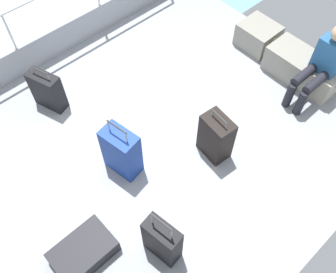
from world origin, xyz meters
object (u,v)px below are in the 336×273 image
passenger_seated (321,65)px  suitcase_1 (84,252)px  cargo_crate_2 (320,78)px  suitcase_4 (162,241)px  cargo_crate_1 (290,61)px  suitcase_3 (216,137)px  suitcase_0 (47,91)px  cargo_crate_0 (258,36)px  suitcase_2 (122,152)px

passenger_seated → suitcase_1: 3.60m
cargo_crate_2 → suitcase_4: suitcase_4 is taller
cargo_crate_2 → passenger_seated: bearing=-90.0°
cargo_crate_1 → suitcase_1: size_ratio=1.00×
suitcase_1 → suitcase_3: suitcase_3 is taller
cargo_crate_2 → suitcase_4: 3.12m
cargo_crate_1 → suitcase_0: suitcase_0 is taller
suitcase_3 → suitcase_0: bearing=-151.7°
cargo_crate_0 → cargo_crate_1: (0.66, -0.08, 0.02)m
cargo_crate_2 → passenger_seated: (0.00, -0.18, 0.38)m
suitcase_2 → suitcase_4: suitcase_2 is taller
suitcase_3 → suitcase_1: bearing=-90.4°
cargo_crate_0 → suitcase_4: (1.38, -3.15, 0.12)m
suitcase_2 → suitcase_0: bearing=-175.4°
cargo_crate_2 → suitcase_3: size_ratio=0.77×
cargo_crate_1 → suitcase_4: (0.73, -3.07, 0.11)m
cargo_crate_0 → suitcase_2: (0.31, -2.82, 0.15)m
cargo_crate_2 → suitcase_0: suitcase_0 is taller
passenger_seated → suitcase_0: passenger_seated is taller
passenger_seated → suitcase_1: (-0.25, -3.56, -0.47)m
suitcase_3 → cargo_crate_0: bearing=115.4°
cargo_crate_0 → suitcase_1: bearing=-77.1°
suitcase_0 → suitcase_1: suitcase_0 is taller
cargo_crate_0 → suitcase_3: size_ratio=0.80×
suitcase_0 → suitcase_1: 2.16m
cargo_crate_1 → suitcase_2: suitcase_2 is taller
suitcase_1 → suitcase_3: size_ratio=0.91×
cargo_crate_0 → suitcase_2: 2.84m
cargo_crate_2 → suitcase_1: size_ratio=0.85×
cargo_crate_0 → suitcase_3: bearing=-64.6°
cargo_crate_0 → suitcase_0: (-1.11, -2.93, 0.09)m
cargo_crate_1 → cargo_crate_2: size_ratio=1.17×
passenger_seated → suitcase_0: 3.52m
cargo_crate_1 → suitcase_4: size_ratio=0.79×
suitcase_0 → suitcase_1: size_ratio=1.01×
suitcase_4 → cargo_crate_1: bearing=103.3°
suitcase_3 → passenger_seated: bearing=81.7°
passenger_seated → suitcase_1: size_ratio=1.69×
cargo_crate_1 → suitcase_1: (0.21, -3.71, -0.10)m
suitcase_1 → cargo_crate_1: bearing=93.3°
cargo_crate_2 → suitcase_4: bearing=-85.2°
suitcase_0 → suitcase_3: (1.99, 1.07, 0.04)m
cargo_crate_2 → suitcase_1: (-0.25, -3.74, -0.09)m
passenger_seated → suitcase_0: size_ratio=1.67×
cargo_crate_1 → cargo_crate_2: bearing=4.4°
cargo_crate_1 → suitcase_0: 3.35m
cargo_crate_2 → suitcase_3: (-0.24, -1.81, 0.12)m
cargo_crate_1 → suitcase_2: bearing=-97.2°
cargo_crate_0 → suitcase_3: suitcase_3 is taller
cargo_crate_2 → passenger_seated: size_ratio=0.50×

